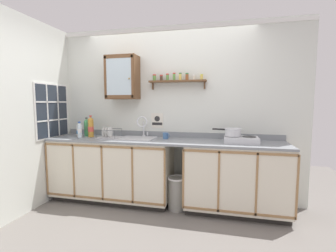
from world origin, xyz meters
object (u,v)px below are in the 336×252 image
at_px(bottle_water_clear_1, 80,130).
at_px(bottle_juice_amber_3, 91,127).
at_px(bottle_soda_green_0, 87,127).
at_px(mug, 166,136).
at_px(sink, 138,140).
at_px(warning_sign, 157,121).
at_px(wall_cabinet, 123,78).
at_px(dish_rack, 109,135).
at_px(saucepan, 233,132).
at_px(bottle_opaque_white_2, 79,130).
at_px(trash_bin, 177,193).
at_px(hot_plate_stove, 241,140).

height_order(bottle_water_clear_1, bottle_juice_amber_3, bottle_juice_amber_3).
bearing_deg(bottle_juice_amber_3, bottle_soda_green_0, 145.90).
height_order(bottle_soda_green_0, mug, bottle_soda_green_0).
distance_m(sink, warning_sign, 0.44).
bearing_deg(bottle_juice_amber_3, wall_cabinet, 16.46).
bearing_deg(dish_rack, saucepan, 1.15).
bearing_deg(bottle_soda_green_0, dish_rack, -14.11).
xyz_separation_m(sink, dish_rack, (-0.44, -0.04, 0.06)).
bearing_deg(bottle_opaque_white_2, wall_cabinet, 14.48).
distance_m(bottle_opaque_white_2, warning_sign, 1.19).
xyz_separation_m(bottle_soda_green_0, bottle_juice_amber_3, (0.12, -0.08, 0.01)).
height_order(bottle_juice_amber_3, trash_bin, bottle_juice_amber_3).
relative_size(saucepan, trash_bin, 0.84).
height_order(sink, wall_cabinet, wall_cabinet).
bearing_deg(wall_cabinet, bottle_soda_green_0, -174.42).
bearing_deg(sink, bottle_opaque_white_2, -177.40).
height_order(sink, hot_plate_stove, sink).
distance_m(hot_plate_stove, bottle_soda_green_0, 2.30).
distance_m(bottle_soda_green_0, dish_rack, 0.45).
bearing_deg(warning_sign, hot_plate_stove, -13.23).
height_order(saucepan, bottle_soda_green_0, bottle_soda_green_0).
bearing_deg(saucepan, wall_cabinet, 175.40).
relative_size(bottle_soda_green_0, dish_rack, 0.90).
distance_m(hot_plate_stove, saucepan, 0.15).
relative_size(hot_plate_stove, saucepan, 1.14).
xyz_separation_m(sink, wall_cabinet, (-0.28, 0.13, 0.92)).
bearing_deg(saucepan, bottle_juice_amber_3, -179.73).
bearing_deg(bottle_water_clear_1, wall_cabinet, 23.50).
xyz_separation_m(hot_plate_stove, bottle_juice_amber_3, (-2.18, 0.01, 0.11)).
xyz_separation_m(bottle_opaque_white_2, warning_sign, (1.15, 0.30, 0.15)).
bearing_deg(warning_sign, saucepan, -13.31).
xyz_separation_m(bottle_water_clear_1, bottle_opaque_white_2, (-0.06, 0.09, -0.01)).
bearing_deg(dish_rack, bottle_juice_amber_3, 175.18).
xyz_separation_m(wall_cabinet, trash_bin, (0.88, -0.28, -1.59)).
xyz_separation_m(saucepan, warning_sign, (-1.11, 0.26, 0.11)).
distance_m(mug, wall_cabinet, 1.09).
relative_size(warning_sign, trash_bin, 0.49).
relative_size(sink, wall_cabinet, 0.80).
distance_m(bottle_juice_amber_3, trash_bin, 1.60).
bearing_deg(bottle_opaque_white_2, sink, 2.60).
bearing_deg(hot_plate_stove, mug, 175.27).
xyz_separation_m(bottle_water_clear_1, trash_bin, (1.47, -0.02, -0.81)).
xyz_separation_m(dish_rack, trash_bin, (1.05, -0.11, -0.74)).
relative_size(dish_rack, warning_sign, 1.45).
relative_size(sink, warning_sign, 2.31).
height_order(saucepan, wall_cabinet, wall_cabinet).
relative_size(bottle_juice_amber_3, wall_cabinet, 0.51).
bearing_deg(dish_rack, sink, 5.11).
distance_m(bottle_water_clear_1, warning_sign, 1.16).
bearing_deg(trash_bin, bottle_soda_green_0, 171.60).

